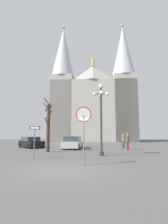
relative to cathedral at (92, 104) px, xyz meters
The scene contains 10 objects.
ground_plane 38.30m from the cathedral, 95.11° to the right, with size 120.00×120.00×0.00m, color #514F4C.
cathedral is the anchor object (origin of this frame).
stop_sign 36.64m from the cathedral, 93.87° to the right, with size 0.83×0.08×3.11m.
one_way_arrow_sign 34.68m from the cathedral, 99.85° to the right, with size 0.72×0.07×2.19m.
street_lamp 31.92m from the cathedral, 91.90° to the right, with size 1.33×1.33×5.68m.
bare_tree 29.73m from the cathedral, 101.73° to the right, with size 1.03×1.09×5.12m.
parked_car_near_black 26.12m from the cathedral, 111.76° to the right, with size 4.04×4.43×1.37m.
parked_car_far_silver 26.00m from the cathedral, 98.77° to the right, with size 2.36×4.73×1.43m.
pedestrian_walking 27.74m from the cathedral, 85.10° to the right, with size 0.32×0.32×1.75m.
pedestrian_standing 25.74m from the cathedral, 84.65° to the right, with size 0.32×0.32×1.66m.
Camera 1 is at (0.90, -8.38, 1.58)m, focal length 28.34 mm.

